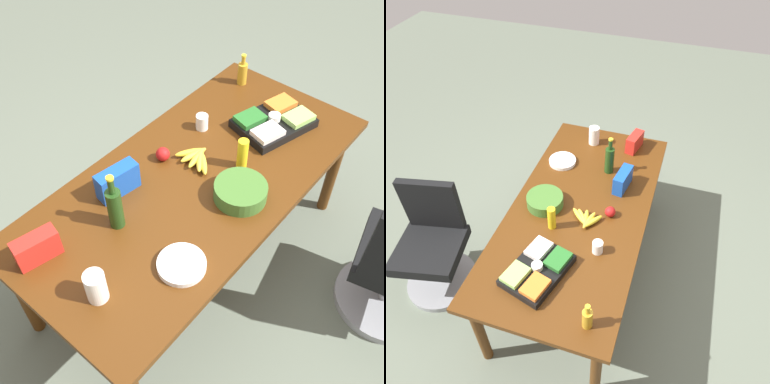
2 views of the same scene
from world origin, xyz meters
TOP-DOWN VIEW (x-y plane):
  - ground_plane at (0.00, 0.00)m, footprint 10.00×10.00m
  - conference_table at (0.00, 0.00)m, footprint 2.00×0.97m
  - salad_bowl at (-0.04, 0.25)m, footprint 0.31×0.31m
  - paper_plate_stack at (0.45, 0.30)m, footprint 0.25×0.25m
  - chip_bag_red at (0.82, -0.22)m, footprint 0.21×0.12m
  - veggie_tray at (-0.61, 0.08)m, footprint 0.48×0.40m
  - apple_red at (-0.00, -0.22)m, footprint 0.09×0.09m
  - chip_bag_blue at (0.31, -0.24)m, footprint 0.23×0.11m
  - paper_cup at (-0.33, -0.23)m, footprint 0.07×0.07m
  - mustard_bottle at (-0.23, 0.13)m, footprint 0.06×0.06m
  - wine_bottle at (0.47, -0.09)m, footprint 0.08×0.08m
  - mayo_jar at (0.79, 0.12)m, footprint 0.11×0.11m
  - banana_bunch at (-0.10, -0.08)m, footprint 0.18×0.24m
  - dressing_bottle at (-0.84, -0.31)m, footprint 0.07×0.07m

SIDE VIEW (x-z plane):
  - ground_plane at x=0.00m, z-range 0.00..0.00m
  - conference_table at x=0.00m, z-range 0.30..1.04m
  - paper_plate_stack at x=0.45m, z-range 0.74..0.77m
  - banana_bunch at x=-0.10m, z-range 0.75..0.79m
  - veggie_tray at x=-0.61m, z-range 0.74..0.82m
  - apple_red at x=0.00m, z-range 0.74..0.82m
  - salad_bowl at x=-0.04m, z-range 0.74..0.83m
  - paper_cup at x=-0.33m, z-range 0.74..0.83m
  - chip_bag_red at x=0.82m, z-range 0.74..0.88m
  - chip_bag_blue at x=0.31m, z-range 0.74..0.89m
  - dressing_bottle at x=-0.84m, z-range 0.72..0.92m
  - mayo_jar at x=0.79m, z-range 0.74..0.90m
  - mustard_bottle at x=-0.23m, z-range 0.74..0.92m
  - wine_bottle at x=0.47m, z-range 0.71..1.03m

